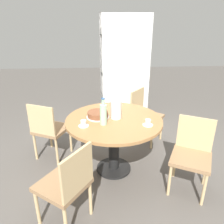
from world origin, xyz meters
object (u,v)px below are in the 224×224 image
(chair_b, at_px, (49,129))
(cup_a, at_px, (118,103))
(chair_d, at_px, (192,153))
(cake_main, at_px, (98,115))
(coffee_pot, at_px, (116,109))
(cup_c, at_px, (148,123))
(bookshelf, at_px, (125,72))
(chair_a, at_px, (144,114))
(water_bottle, at_px, (103,114))
(cup_b, at_px, (84,124))
(chair_c, at_px, (67,184))

(chair_b, bearing_deg, cup_a, -146.89)
(chair_d, height_order, cake_main, chair_d)
(chair_d, bearing_deg, coffee_pot, -178.67)
(chair_b, distance_m, cup_c, 1.40)
(bookshelf, bearing_deg, cake_main, 70.98)
(bookshelf, xyz_separation_m, cup_c, (0.04, -1.81, -0.19))
(chair_a, xyz_separation_m, chair_d, (0.30, -1.16, 0.00))
(chair_a, height_order, cup_a, chair_a)
(cup_c, bearing_deg, chair_d, -21.68)
(chair_a, bearing_deg, cup_c, -150.98)
(chair_a, relative_size, cup_c, 7.15)
(bookshelf, xyz_separation_m, cup_a, (-0.25, -1.13, -0.19))
(chair_b, height_order, cake_main, chair_b)
(water_bottle, xyz_separation_m, cup_a, (0.22, 0.62, -0.10))
(chair_a, xyz_separation_m, cup_c, (-0.18, -0.96, 0.30))
(chair_a, relative_size, cup_a, 7.15)
(coffee_pot, xyz_separation_m, cup_b, (-0.39, -0.20, -0.09))
(water_bottle, xyz_separation_m, cup_c, (0.51, -0.06, -0.10))
(cake_main, bearing_deg, coffee_pot, -8.62)
(cup_a, xyz_separation_m, cup_b, (-0.45, -0.65, 0.00))
(chair_c, distance_m, coffee_pot, 1.06)
(chair_b, height_order, water_bottle, water_bottle)
(chair_c, height_order, cake_main, chair_c)
(bookshelf, bearing_deg, coffee_pot, 78.91)
(chair_b, relative_size, cup_c, 7.15)
(coffee_pot, height_order, water_bottle, water_bottle)
(chair_a, xyz_separation_m, chair_b, (-1.43, -0.42, 0.00))
(cake_main, bearing_deg, cup_c, -24.85)
(chair_d, xyz_separation_m, coffee_pot, (-0.83, 0.42, 0.40))
(cake_main, bearing_deg, chair_c, -109.21)
(cake_main, distance_m, cup_a, 0.51)
(chair_a, relative_size, chair_b, 1.00)
(chair_b, height_order, cup_b, chair_b)
(cup_a, relative_size, cup_b, 1.00)
(chair_a, distance_m, coffee_pot, 0.99)
(chair_a, relative_size, chair_d, 1.00)
(chair_a, distance_m, cup_a, 0.62)
(chair_c, relative_size, cake_main, 3.02)
(cake_main, relative_size, cup_a, 2.37)
(chair_b, height_order, cup_a, chair_b)
(chair_d, relative_size, cup_a, 7.15)
(coffee_pot, xyz_separation_m, cup_c, (0.35, -0.23, -0.09))
(water_bottle, xyz_separation_m, cup_b, (-0.23, -0.03, -0.10))
(bookshelf, relative_size, coffee_pot, 7.34)
(cup_a, distance_m, cup_c, 0.74)
(chair_c, bearing_deg, cup_a, -169.23)
(chair_d, relative_size, water_bottle, 2.67)
(chair_c, xyz_separation_m, chair_d, (1.35, 0.41, 0.00))
(water_bottle, height_order, cup_c, water_bottle)
(chair_b, distance_m, bookshelf, 1.82)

